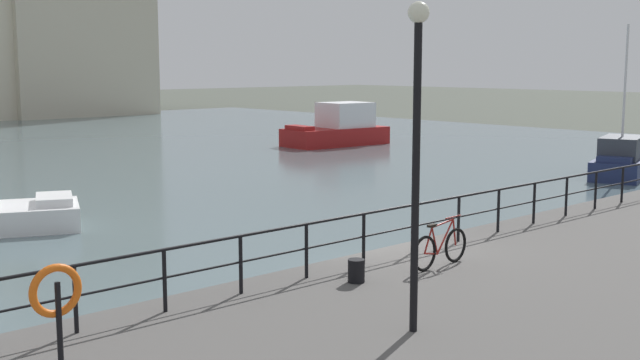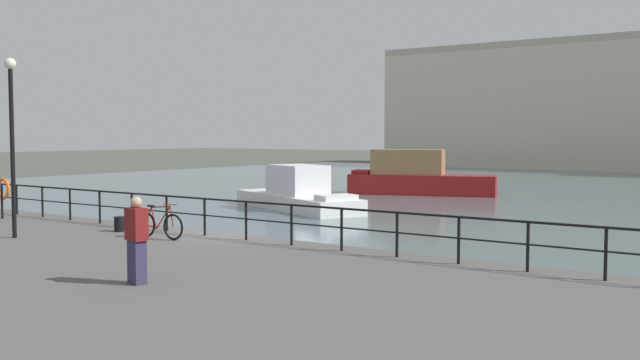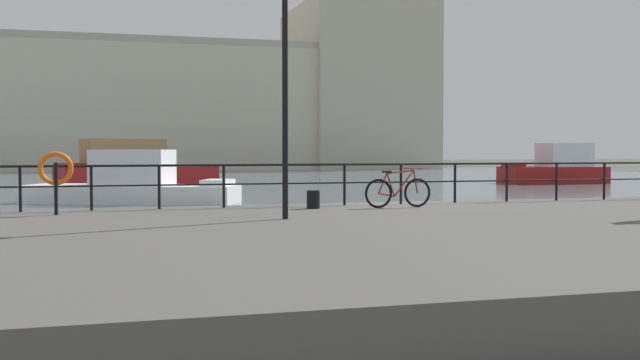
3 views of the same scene
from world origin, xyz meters
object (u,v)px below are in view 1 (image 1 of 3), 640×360
at_px(moored_white_yacht, 623,160).
at_px(moored_red_daysailer, 338,129).
at_px(quay_lamp_post, 417,127).
at_px(mooring_bollard, 356,271).
at_px(life_ring_stand, 56,294).
at_px(parked_bicycle, 440,248).

bearing_deg(moored_white_yacht, moored_red_daysailer, -108.86).
relative_size(moored_red_daysailer, quay_lamp_post, 1.31).
distance_m(mooring_bollard, life_ring_stand, 5.97).
bearing_deg(life_ring_stand, mooring_bollard, 1.31).
distance_m(parked_bicycle, quay_lamp_post, 4.92).
relative_size(moored_red_daysailer, parked_bicycle, 3.67).
relative_size(moored_red_daysailer, life_ring_stand, 4.65).
height_order(moored_red_daysailer, parked_bicycle, moored_red_daysailer).
relative_size(parked_bicycle, life_ring_stand, 1.27).
bearing_deg(moored_white_yacht, parked_bicycle, -0.77).
bearing_deg(quay_lamp_post, moored_white_yacht, 19.87).
relative_size(mooring_bollard, life_ring_stand, 0.31).
distance_m(moored_red_daysailer, parked_bicycle, 31.64).
bearing_deg(life_ring_stand, parked_bicycle, -1.34).
xyz_separation_m(mooring_bollard, life_ring_stand, (-5.92, -0.14, 0.75)).
height_order(moored_white_yacht, parked_bicycle, moored_white_yacht).
xyz_separation_m(parked_bicycle, life_ring_stand, (-8.00, 0.19, 0.59)).
bearing_deg(mooring_bollard, moored_red_daysailer, 46.71).
xyz_separation_m(moored_white_yacht, mooring_bollard, (-22.24, -5.96, 0.24)).
relative_size(mooring_bollard, quay_lamp_post, 0.09).
bearing_deg(life_ring_stand, quay_lamp_post, -27.76).
xyz_separation_m(mooring_bollard, quay_lamp_post, (-1.32, -2.55, 2.93)).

